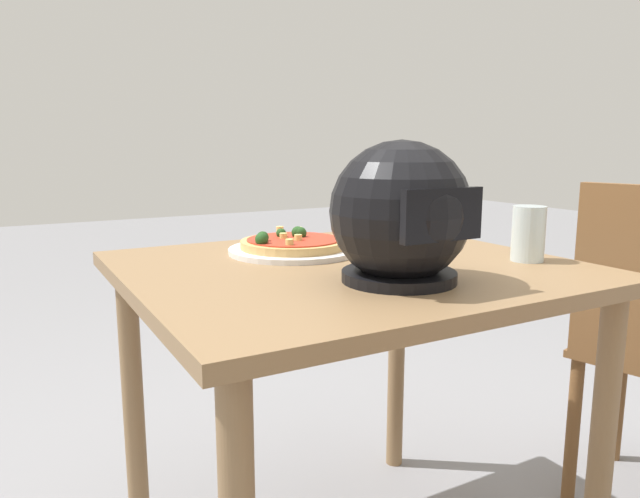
{
  "coord_description": "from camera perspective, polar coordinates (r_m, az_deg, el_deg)",
  "views": [
    {
      "loc": [
        0.65,
        1.03,
        1.0
      ],
      "look_at": [
        0.02,
        -0.08,
        0.77
      ],
      "focal_mm": 33.0,
      "sensor_mm": 36.0,
      "label": 1
    }
  ],
  "objects": [
    {
      "name": "pizza",
      "position": [
        1.37,
        -2.66,
        0.64
      ],
      "size": [
        0.25,
        0.25,
        0.05
      ],
      "color": "tan",
      "rests_on": "pizza_plate"
    },
    {
      "name": "pizza_plate",
      "position": [
        1.37,
        -2.56,
        -0.11
      ],
      "size": [
        0.3,
        0.3,
        0.01
      ],
      "primitive_type": "cylinder",
      "color": "white",
      "rests_on": "dining_table"
    },
    {
      "name": "motorcycle_helmet",
      "position": [
        1.07,
        7.84,
        3.28
      ],
      "size": [
        0.26,
        0.26,
        0.26
      ],
      "color": "black",
      "rests_on": "dining_table"
    },
    {
      "name": "dining_table",
      "position": [
        1.27,
        2.77,
        -6.11
      ],
      "size": [
        0.91,
        0.82,
        0.75
      ],
      "color": "olive",
      "rests_on": "ground"
    },
    {
      "name": "drinking_glass",
      "position": [
        1.34,
        19.55,
        1.42
      ],
      "size": [
        0.07,
        0.07,
        0.12
      ],
      "primitive_type": "cylinder",
      "color": "silver",
      "rests_on": "dining_table"
    }
  ]
}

